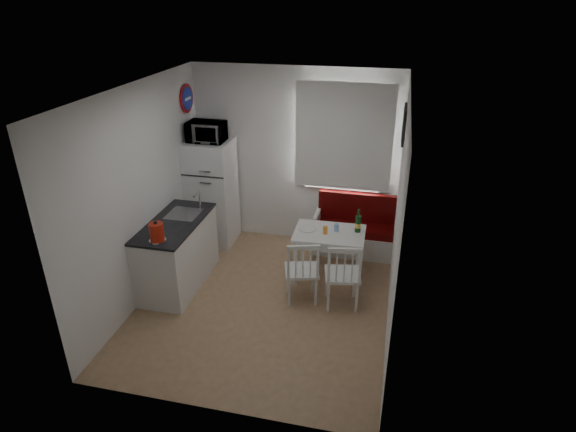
{
  "coord_description": "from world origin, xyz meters",
  "views": [
    {
      "loc": [
        1.39,
        -4.77,
        3.55
      ],
      "look_at": [
        0.18,
        0.5,
        0.96
      ],
      "focal_mm": 30.0,
      "sensor_mm": 36.0,
      "label": 1
    }
  ],
  "objects_px": {
    "microwave": "(206,132)",
    "kettle": "(157,232)",
    "dining_table": "(329,237)",
    "bench": "(356,234)",
    "kitchen_counter": "(178,253)",
    "chair_right": "(342,270)",
    "wine_bottle": "(358,221)",
    "chair_left": "(300,266)",
    "fridge": "(212,192)"
  },
  "relations": [
    {
      "from": "fridge",
      "to": "wine_bottle",
      "type": "distance_m",
      "value": 2.29
    },
    {
      "from": "kettle",
      "to": "wine_bottle",
      "type": "relative_size",
      "value": 0.83
    },
    {
      "from": "dining_table",
      "to": "wine_bottle",
      "type": "distance_m",
      "value": 0.43
    },
    {
      "from": "fridge",
      "to": "kettle",
      "type": "relative_size",
      "value": 6.07
    },
    {
      "from": "chair_left",
      "to": "microwave",
      "type": "distance_m",
      "value": 2.38
    },
    {
      "from": "bench",
      "to": "chair_right",
      "type": "relative_size",
      "value": 2.5
    },
    {
      "from": "chair_right",
      "to": "dining_table",
      "type": "bearing_deg",
      "value": 99.66
    },
    {
      "from": "chair_right",
      "to": "wine_bottle",
      "type": "height_order",
      "value": "wine_bottle"
    },
    {
      "from": "dining_table",
      "to": "microwave",
      "type": "xyz_separation_m",
      "value": [
        -1.86,
        0.63,
        1.12
      ]
    },
    {
      "from": "kitchen_counter",
      "to": "chair_left",
      "type": "xyz_separation_m",
      "value": [
        1.63,
        -0.09,
        0.07
      ]
    },
    {
      "from": "kettle",
      "to": "fridge",
      "type": "bearing_deg",
      "value": 90.97
    },
    {
      "from": "kettle",
      "to": "chair_left",
      "type": "bearing_deg",
      "value": 15.72
    },
    {
      "from": "dining_table",
      "to": "chair_right",
      "type": "height_order",
      "value": "chair_right"
    },
    {
      "from": "dining_table",
      "to": "kettle",
      "type": "bearing_deg",
      "value": -150.2
    },
    {
      "from": "kitchen_counter",
      "to": "microwave",
      "type": "relative_size",
      "value": 2.57
    },
    {
      "from": "kitchen_counter",
      "to": "wine_bottle",
      "type": "height_order",
      "value": "kitchen_counter"
    },
    {
      "from": "bench",
      "to": "chair_left",
      "type": "height_order",
      "value": "bench"
    },
    {
      "from": "microwave",
      "to": "fridge",
      "type": "bearing_deg",
      "value": 90.0
    },
    {
      "from": "bench",
      "to": "chair_right",
      "type": "height_order",
      "value": "chair_right"
    },
    {
      "from": "chair_left",
      "to": "chair_right",
      "type": "bearing_deg",
      "value": -16.55
    },
    {
      "from": "microwave",
      "to": "kettle",
      "type": "xyz_separation_m",
      "value": [
        0.03,
        -1.73,
        -0.69
      ]
    },
    {
      "from": "dining_table",
      "to": "fridge",
      "type": "relative_size",
      "value": 0.58
    },
    {
      "from": "chair_right",
      "to": "microwave",
      "type": "relative_size",
      "value": 0.95
    },
    {
      "from": "chair_right",
      "to": "chair_left",
      "type": "bearing_deg",
      "value": 168.61
    },
    {
      "from": "microwave",
      "to": "kettle",
      "type": "bearing_deg",
      "value": -89.01
    },
    {
      "from": "dining_table",
      "to": "microwave",
      "type": "distance_m",
      "value": 2.26
    },
    {
      "from": "dining_table",
      "to": "kettle",
      "type": "relative_size",
      "value": 3.54
    },
    {
      "from": "kitchen_counter",
      "to": "chair_left",
      "type": "bearing_deg",
      "value": -3.18
    },
    {
      "from": "chair_left",
      "to": "kettle",
      "type": "distance_m",
      "value": 1.72
    },
    {
      "from": "chair_left",
      "to": "kettle",
      "type": "xyz_separation_m",
      "value": [
        -1.58,
        -0.45,
        0.5
      ]
    },
    {
      "from": "dining_table",
      "to": "kettle",
      "type": "distance_m",
      "value": 2.18
    },
    {
      "from": "chair_left",
      "to": "wine_bottle",
      "type": "height_order",
      "value": "wine_bottle"
    },
    {
      "from": "fridge",
      "to": "dining_table",
      "type": "bearing_deg",
      "value": -19.98
    },
    {
      "from": "chair_right",
      "to": "microwave",
      "type": "height_order",
      "value": "microwave"
    },
    {
      "from": "dining_table",
      "to": "chair_right",
      "type": "relative_size",
      "value": 1.9
    },
    {
      "from": "kettle",
      "to": "wine_bottle",
      "type": "xyz_separation_m",
      "value": [
        2.18,
        1.2,
        -0.19
      ]
    },
    {
      "from": "kitchen_counter",
      "to": "bench",
      "type": "height_order",
      "value": "kitchen_counter"
    },
    {
      "from": "wine_bottle",
      "to": "bench",
      "type": "bearing_deg",
      "value": 95.5
    },
    {
      "from": "fridge",
      "to": "microwave",
      "type": "height_order",
      "value": "microwave"
    },
    {
      "from": "bench",
      "to": "chair_left",
      "type": "relative_size",
      "value": 2.46
    },
    {
      "from": "dining_table",
      "to": "kettle",
      "type": "xyz_separation_m",
      "value": [
        -1.83,
        -1.1,
        0.43
      ]
    },
    {
      "from": "kitchen_counter",
      "to": "chair_right",
      "type": "xyz_separation_m",
      "value": [
        2.13,
        -0.09,
        0.09
      ]
    },
    {
      "from": "chair_left",
      "to": "kettle",
      "type": "relative_size",
      "value": 1.9
    },
    {
      "from": "fridge",
      "to": "microwave",
      "type": "bearing_deg",
      "value": -90.0
    },
    {
      "from": "kitchen_counter",
      "to": "dining_table",
      "type": "relative_size",
      "value": 1.43
    },
    {
      "from": "dining_table",
      "to": "chair_left",
      "type": "bearing_deg",
      "value": -112.07
    },
    {
      "from": "kitchen_counter",
      "to": "chair_right",
      "type": "distance_m",
      "value": 2.13
    },
    {
      "from": "dining_table",
      "to": "wine_bottle",
      "type": "relative_size",
      "value": 2.92
    },
    {
      "from": "dining_table",
      "to": "bench",
      "type": "bearing_deg",
      "value": 68.82
    },
    {
      "from": "chair_left",
      "to": "chair_right",
      "type": "xyz_separation_m",
      "value": [
        0.5,
        -0.0,
        0.02
      ]
    }
  ]
}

